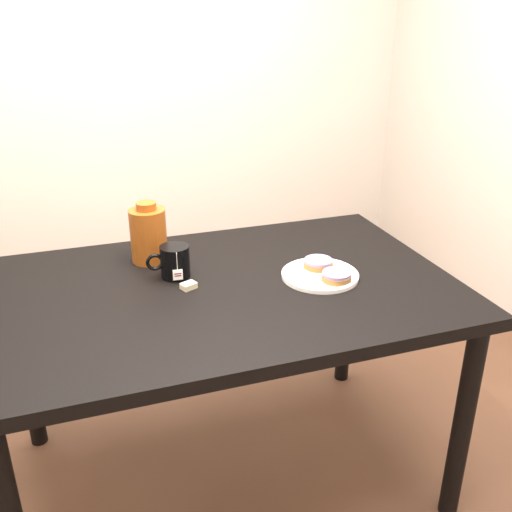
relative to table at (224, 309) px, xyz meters
name	(u,v)px	position (x,y,z in m)	size (l,w,h in m)	color
ground_plane	(228,473)	(0.00, 0.00, -0.67)	(4.00, 4.00, 0.00)	brown
wall_back	(126,41)	(0.00, 2.00, 0.68)	(3.50, 0.02, 2.70)	beige
table	(224,309)	(0.00, 0.00, 0.00)	(1.40, 0.90, 0.75)	black
plate	(320,274)	(0.30, -0.04, 0.09)	(0.24, 0.24, 0.02)	white
bagel_back	(318,263)	(0.31, 0.00, 0.11)	(0.12, 0.12, 0.03)	brown
bagel_front	(336,276)	(0.33, -0.11, 0.11)	(0.10, 0.10, 0.03)	brown
mug	(174,261)	(-0.13, 0.11, 0.13)	(0.14, 0.10, 0.10)	black
teabag_pouch	(189,286)	(-0.11, 0.01, 0.09)	(0.04, 0.03, 0.02)	#C6B793
bagel_package	(148,234)	(-0.18, 0.26, 0.18)	(0.15, 0.15, 0.20)	#62290C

